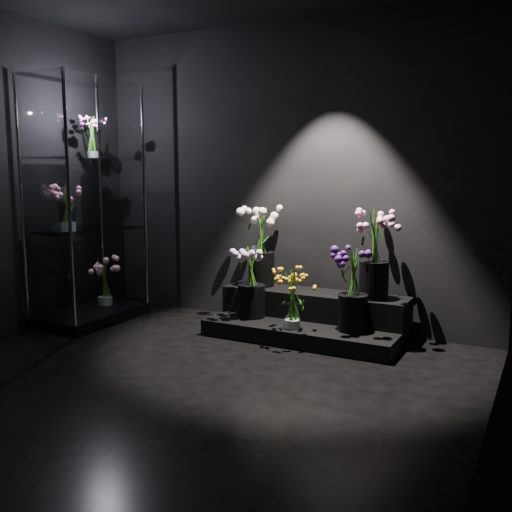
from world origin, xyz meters
The scene contains 13 objects.
floor centered at (0.00, 0.00, 0.00)m, with size 4.00×4.00×0.00m, color black.
wall_back centered at (0.00, 2.00, 1.40)m, with size 4.00×4.00×0.00m, color black.
wall_right centered at (2.00, 0.00, 1.40)m, with size 4.00×4.00×0.00m, color black.
display_riser centered at (0.40, 1.66, 0.15)m, with size 1.68×0.75×0.37m.
display_case centered at (-1.67, 1.14, 1.14)m, with size 0.62×1.04×2.28m.
bouquet_orange_bells centered at (0.39, 1.34, 0.40)m, with size 0.31×0.31×0.49m.
bouquet_lilac centered at (-0.10, 1.51, 0.50)m, with size 0.45×0.45×0.63m.
bouquet_purple centered at (0.85, 1.50, 0.52)m, with size 0.38×0.38×0.68m.
bouquet_cream_roses centered at (-0.14, 1.78, 0.81)m, with size 0.51×0.51×0.73m.
bouquet_pink_roses centered at (0.95, 1.74, 0.80)m, with size 0.46×0.46×0.74m.
bouquet_case_pink centered at (-1.69, 0.92, 1.12)m, with size 0.37×0.37×0.44m.
bouquet_case_magenta centered at (-1.70, 1.29, 1.77)m, with size 0.22×0.22×0.39m.
bouquet_case_base_pink centered at (-1.69, 1.36, 0.35)m, with size 0.36×0.36×0.47m.
Camera 1 is at (2.26, -2.88, 1.43)m, focal length 40.00 mm.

